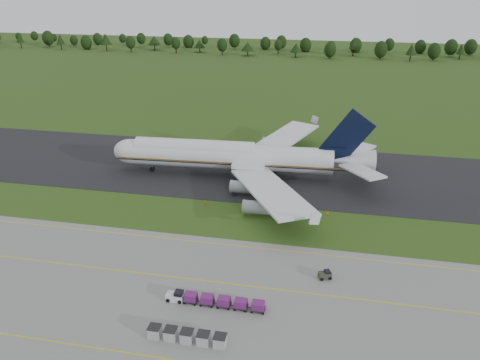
% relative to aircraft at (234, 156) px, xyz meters
% --- Properties ---
extents(ground, '(600.00, 600.00, 0.00)m').
position_rel_aircraft_xyz_m(ground, '(1.03, -23.36, -5.41)').
color(ground, '#294514').
rests_on(ground, ground).
extents(apron, '(300.00, 52.00, 0.06)m').
position_rel_aircraft_xyz_m(apron, '(1.03, -57.36, -5.38)').
color(apron, slate).
rests_on(apron, ground).
extents(taxiway, '(300.00, 40.00, 0.08)m').
position_rel_aircraft_xyz_m(taxiway, '(1.03, 4.64, -5.37)').
color(taxiway, black).
rests_on(taxiway, ground).
extents(apron_markings, '(300.00, 30.20, 0.01)m').
position_rel_aircraft_xyz_m(apron_markings, '(1.03, -50.34, -5.35)').
color(apron_markings, '#D9C00C').
rests_on(apron_markings, apron).
extents(tree_line, '(520.29, 22.08, 11.97)m').
position_rel_aircraft_xyz_m(tree_line, '(-11.85, 196.13, 0.77)').
color(tree_line, black).
rests_on(tree_line, ground).
extents(aircraft, '(67.36, 65.72, 18.95)m').
position_rel_aircraft_xyz_m(aircraft, '(0.00, 0.00, 0.00)').
color(aircraft, silver).
rests_on(aircraft, ground).
extents(baggage_train, '(15.86, 1.68, 1.62)m').
position_rel_aircraft_xyz_m(baggage_train, '(7.45, -51.21, -4.48)').
color(baggage_train, white).
rests_on(baggage_train, apron).
extents(utility_cart, '(2.41, 1.95, 1.15)m').
position_rel_aircraft_xyz_m(utility_cart, '(24.37, -40.64, -4.79)').
color(utility_cart, '#303525').
rests_on(utility_cart, apron).
extents(uld_row, '(11.38, 1.78, 1.76)m').
position_rel_aircraft_xyz_m(uld_row, '(5.71, -59.60, -4.47)').
color(uld_row, '#A6A6A6').
rests_on(uld_row, apron).
extents(edge_markers, '(27.74, 0.30, 0.60)m').
position_rel_aircraft_xyz_m(edge_markers, '(10.66, -17.06, -5.14)').
color(edge_markers, '#EE6107').
rests_on(edge_markers, ground).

